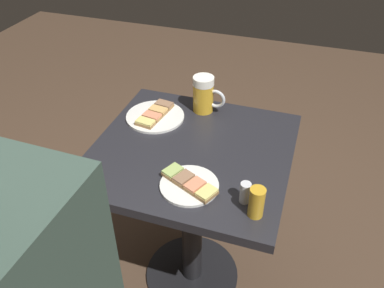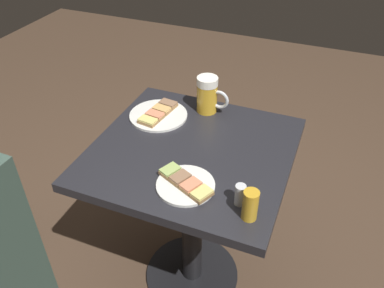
{
  "view_description": "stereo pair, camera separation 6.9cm",
  "coord_description": "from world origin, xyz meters",
  "px_view_note": "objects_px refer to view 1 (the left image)",
  "views": [
    {
      "loc": [
        -1.09,
        -0.36,
        1.66
      ],
      "look_at": [
        0.0,
        0.0,
        0.79
      ],
      "focal_mm": 36.98,
      "sensor_mm": 36.0,
      "label": 1
    },
    {
      "loc": [
        -1.06,
        -0.43,
        1.66
      ],
      "look_at": [
        0.0,
        0.0,
        0.79
      ],
      "focal_mm": 36.98,
      "sensor_mm": 36.0,
      "label": 2
    }
  ],
  "objects_px": {
    "beer_mug": "(204,94)",
    "salt_shaker": "(245,193)",
    "beer_glass_small": "(257,202)",
    "plate_near": "(189,184)",
    "plate_far": "(155,116)"
  },
  "relations": [
    {
      "from": "beer_mug",
      "to": "salt_shaker",
      "type": "height_order",
      "value": "beer_mug"
    },
    {
      "from": "beer_mug",
      "to": "beer_glass_small",
      "type": "distance_m",
      "value": 0.6
    },
    {
      "from": "plate_near",
      "to": "plate_far",
      "type": "height_order",
      "value": "same"
    },
    {
      "from": "salt_shaker",
      "to": "beer_mug",
      "type": "bearing_deg",
      "value": 30.49
    },
    {
      "from": "beer_mug",
      "to": "plate_near",
      "type": "bearing_deg",
      "value": -168.86
    },
    {
      "from": "plate_far",
      "to": "beer_glass_small",
      "type": "bearing_deg",
      "value": -128.95
    },
    {
      "from": "plate_near",
      "to": "salt_shaker",
      "type": "xyz_separation_m",
      "value": [
        -0.01,
        -0.18,
        0.03
      ]
    },
    {
      "from": "plate_near",
      "to": "beer_glass_small",
      "type": "relative_size",
      "value": 2.02
    },
    {
      "from": "beer_mug",
      "to": "beer_glass_small",
      "type": "bearing_deg",
      "value": -148.17
    },
    {
      "from": "plate_near",
      "to": "beer_glass_small",
      "type": "height_order",
      "value": "beer_glass_small"
    },
    {
      "from": "beer_glass_small",
      "to": "salt_shaker",
      "type": "relative_size",
      "value": 1.4
    },
    {
      "from": "plate_near",
      "to": "salt_shaker",
      "type": "relative_size",
      "value": 2.83
    },
    {
      "from": "beer_mug",
      "to": "salt_shaker",
      "type": "distance_m",
      "value": 0.54
    },
    {
      "from": "plate_far",
      "to": "beer_glass_small",
      "type": "relative_size",
      "value": 2.32
    },
    {
      "from": "beer_glass_small",
      "to": "salt_shaker",
      "type": "distance_m",
      "value": 0.06
    }
  ]
}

